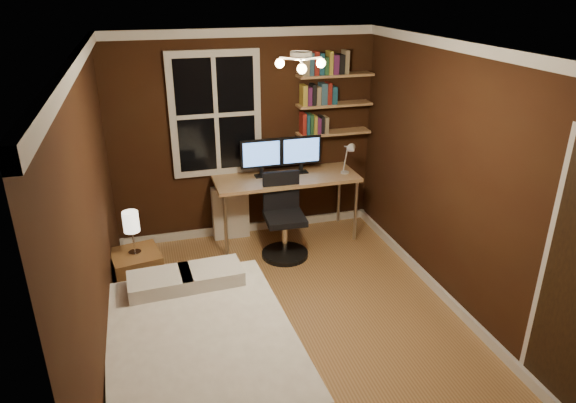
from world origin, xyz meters
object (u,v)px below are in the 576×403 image
object	(u,v)px
bed	(202,357)
monitor_left	(261,158)
office_chair	(284,225)
monitor_right	(301,155)
bedside_lamp	(132,233)
desk_lamp	(348,158)
radiator	(230,212)
nightstand	(138,278)
desk	(286,181)

from	to	relation	value
bed	monitor_left	size ratio (longest dim) A/B	3.99
monitor_left	office_chair	xyz separation A→B (m)	(0.14, -0.49, -0.67)
monitor_right	office_chair	size ratio (longest dim) A/B	0.50
office_chair	monitor_right	bearing A→B (deg)	57.15
bedside_lamp	office_chair	world-z (taller)	bedside_lamp
bed	monitor_right	distance (m)	2.94
office_chair	bed	bearing A→B (deg)	-119.16
bed	desk_lamp	xyz separation A→B (m)	(2.05, 2.13, 0.76)
bedside_lamp	monitor_left	bearing A→B (deg)	34.75
monitor_right	office_chair	distance (m)	0.90
monitor_right	radiator	bearing A→B (deg)	170.89
radiator	nightstand	bearing A→B (deg)	-133.68
radiator	desk	bearing A→B (deg)	-18.88
bed	desk_lamp	size ratio (longest dim) A/B	4.47
desk_lamp	desk	bearing A→B (deg)	167.39
nightstand	office_chair	size ratio (longest dim) A/B	0.57
office_chair	bedside_lamp	bearing A→B (deg)	-158.33
nightstand	radiator	bearing A→B (deg)	35.68
radiator	office_chair	xyz separation A→B (m)	(0.52, -0.63, 0.04)
monitor_left	desk_lamp	world-z (taller)	monitor_left
desk	bedside_lamp	bearing A→B (deg)	-151.83
radiator	monitor_left	bearing A→B (deg)	-20.38
nightstand	bedside_lamp	bearing A→B (deg)	0.00
monitor_left	desk_lamp	xyz separation A→B (m)	(1.00, -0.25, -0.01)
bedside_lamp	monitor_right	distance (m)	2.27
bed	monitor_left	distance (m)	2.71
nightstand	monitor_right	xyz separation A→B (m)	(2.00, 1.04, 0.77)
desk	monitor_right	bearing A→B (deg)	22.37
monitor_left	bed	bearing A→B (deg)	-113.78
bedside_lamp	desk_lamp	xyz separation A→B (m)	(2.51, 0.80, 0.26)
radiator	desk	xyz separation A→B (m)	(0.66, -0.23, 0.43)
bed	nightstand	distance (m)	1.41
bedside_lamp	desk_lamp	bearing A→B (deg)	17.64
monitor_left	office_chair	size ratio (longest dim) A/B	0.50
bed	bedside_lamp	distance (m)	1.50
monitor_left	desk	bearing A→B (deg)	-16.87
nightstand	desk	size ratio (longest dim) A/B	0.32
nightstand	radiator	distance (m)	1.64
nightstand	monitor_right	distance (m)	2.38
monitor_left	monitor_right	xyz separation A→B (m)	(0.49, 0.00, 0.00)
bedside_lamp	office_chair	xyz separation A→B (m)	(1.65, 0.56, -0.40)
desk	monitor_right	world-z (taller)	monitor_right
bedside_lamp	monitor_right	world-z (taller)	monitor_right
radiator	desk	size ratio (longest dim) A/B	0.39
nightstand	bedside_lamp	distance (m)	0.50
desk	monitor_left	xyz separation A→B (m)	(-0.28, 0.09, 0.29)
desk_lamp	office_chair	xyz separation A→B (m)	(-0.86, -0.24, -0.67)
desk	desk_lamp	size ratio (longest dim) A/B	3.91
monitor_right	desk_lamp	size ratio (longest dim) A/B	1.12
monitor_right	office_chair	bearing A→B (deg)	-125.84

